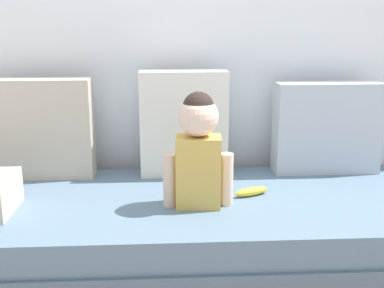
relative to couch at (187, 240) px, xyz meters
The scene contains 8 objects.
ground_plane 0.20m from the couch, ahead, with size 12.00×12.00×0.00m, color #B2ADA3.
back_wall 1.15m from the couch, 90.00° to the left, with size 5.61×0.10×2.38m, color silver.
couch is the anchor object (origin of this frame).
throw_pillow_left 0.95m from the couch, 154.11° to the left, with size 0.57×0.16×0.50m, color #C1B29E.
throw_pillow_center 0.60m from the couch, 90.00° to the left, with size 0.44×0.16×0.54m, color silver.
throw_pillow_right 0.94m from the couch, 25.89° to the left, with size 0.54×0.16×0.47m, color #B2BCC6.
toddler 0.48m from the couch, 64.44° to the right, with size 0.30×0.17×0.49m.
banana 0.37m from the couch, ahead, with size 0.17×0.04×0.04m, color yellow.
Camera 1 is at (-0.09, -1.96, 1.16)m, focal length 43.33 mm.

